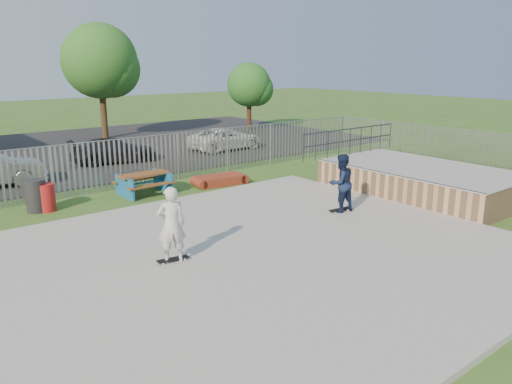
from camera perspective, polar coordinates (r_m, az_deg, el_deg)
ground at (r=12.70m, az=-2.29°, el=-8.25°), size 120.00×120.00×0.00m
concrete_slab at (r=12.67m, az=-2.29°, el=-7.94°), size 15.00×12.00×0.15m
quarter_pipe at (r=19.96m, az=18.24°, el=1.28°), size 5.50×7.05×2.19m
fence at (r=16.57m, az=-9.01°, el=0.75°), size 26.04×16.02×2.00m
picnic_table at (r=19.53m, az=-12.65°, el=0.95°), size 1.94×1.60×0.81m
funbox at (r=20.63m, az=-4.16°, el=1.37°), size 2.02×1.21×0.38m
trash_bin_red at (r=18.32m, az=-22.83°, el=-0.59°), size 0.57×0.57×0.95m
trash_bin_grey at (r=18.37m, az=-23.84°, el=-0.39°), size 0.67×0.67×1.11m
parking_lot at (r=29.66m, az=-24.78°, el=3.81°), size 40.00×18.00×0.02m
car_dark at (r=25.96m, az=-15.95°, el=4.60°), size 4.41×2.41×1.21m
car_white at (r=28.75m, az=-3.51°, el=6.10°), size 4.45×2.12×1.23m
tree_mid at (r=34.15m, az=-17.43°, el=14.07°), size 4.74×4.74×7.31m
tree_right at (r=36.72m, az=-0.80°, el=12.14°), size 3.15×3.15×4.86m
skateboard_a at (r=16.70m, az=9.54°, el=-2.04°), size 0.82×0.30×0.08m
skateboard_b at (r=12.63m, az=-9.47°, el=-7.66°), size 0.82×0.33×0.08m
skater_navy at (r=16.46m, az=9.67°, el=1.02°), size 1.02×0.84×1.91m
skater_white at (r=12.31m, az=-9.65°, el=-3.71°), size 0.81×0.67×1.91m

